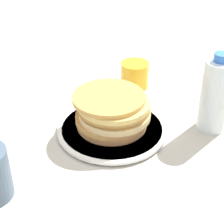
% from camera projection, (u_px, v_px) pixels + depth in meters
% --- Properties ---
extents(ground_plane, '(4.00, 4.00, 0.00)m').
position_uv_depth(ground_plane, '(101.00, 131.00, 0.87)').
color(ground_plane, '#BCB7AD').
extents(plate, '(0.25, 0.25, 0.01)m').
position_uv_depth(plate, '(112.00, 129.00, 0.87)').
color(plate, white).
rests_on(plate, ground_plane).
extents(pancake_stack, '(0.18, 0.18, 0.08)m').
position_uv_depth(pancake_stack, '(112.00, 111.00, 0.85)').
color(pancake_stack, tan).
rests_on(pancake_stack, plate).
extents(juice_glass, '(0.08, 0.08, 0.07)m').
position_uv_depth(juice_glass, '(135.00, 75.00, 1.04)').
color(juice_glass, yellow).
rests_on(juice_glass, ground_plane).
extents(water_bottle_near, '(0.07, 0.07, 0.19)m').
position_uv_depth(water_bottle_near, '(215.00, 95.00, 0.84)').
color(water_bottle_near, silver).
rests_on(water_bottle_near, ground_plane).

